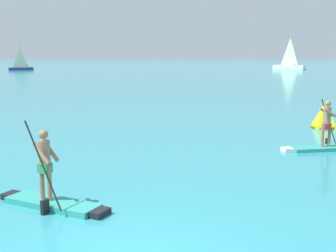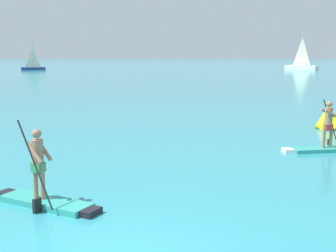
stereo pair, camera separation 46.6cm
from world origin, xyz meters
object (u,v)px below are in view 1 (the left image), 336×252
paddleboarder_mid_center (51,192)px  paddleboarder_far_right (328,141)px  race_marker_buoy (324,117)px  sailboat_left_horizon (21,66)px  sailboat_right_horizon (289,65)px

paddleboarder_mid_center → paddleboarder_far_right: (8.77, 5.12, -0.03)m
paddleboarder_mid_center → race_marker_buoy: paddleboarder_mid_center is taller
race_marker_buoy → sailboat_left_horizon: size_ratio=0.25×
paddleboarder_mid_center → sailboat_right_horizon: bearing=98.0°
paddleboarder_mid_center → sailboat_left_horizon: (-18.69, 75.82, 0.41)m
paddleboarder_far_right → race_marker_buoy: 4.87m
paddleboarder_far_right → sailboat_left_horizon: bearing=105.6°
sailboat_right_horizon → sailboat_left_horizon: bearing=-137.3°
sailboat_left_horizon → sailboat_right_horizon: 51.74m
paddleboarder_mid_center → paddleboarder_far_right: paddleboarder_mid_center is taller
sailboat_right_horizon → paddleboarder_mid_center: bearing=-70.7°
race_marker_buoy → paddleboarder_mid_center: bearing=-137.9°
paddleboarder_far_right → paddleboarder_mid_center: bearing=-155.3°
paddleboarder_far_right → sailboat_right_horizon: bearing=65.4°
paddleboarder_far_right → sailboat_left_horizon: (-27.46, 70.70, 0.44)m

